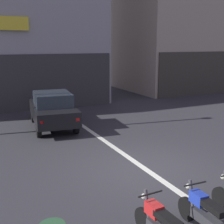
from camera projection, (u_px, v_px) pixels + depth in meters
The scene contains 4 objects.
ground_plane at pixel (145, 169), 9.30m from camera, with size 120.00×120.00×0.00m, color #333338.
lane_centre_line at pixel (79, 123), 14.58m from camera, with size 0.20×18.00×0.01m, color silver.
car_black_crossing_near at pixel (53, 109), 13.66m from camera, with size 2.21×4.27×1.64m.
motorcycle_blue_row_left_mid at pixel (204, 214), 6.00m from camera, with size 0.55×1.67×0.98m.
Camera 1 is at (-4.66, -7.39, 3.76)m, focal length 48.35 mm.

